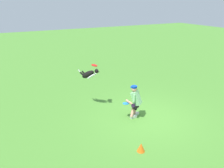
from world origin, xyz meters
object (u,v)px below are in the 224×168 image
at_px(frisbee_held, 126,103).
at_px(frisbee_flying, 94,65).
at_px(person, 135,100).
at_px(training_cone, 141,147).
at_px(dog, 89,74).

bearing_deg(frisbee_held, frisbee_flying, -69.35).
height_order(person, frisbee_held, person).
bearing_deg(person, training_cone, 114.05).
xyz_separation_m(dog, training_cone, (-0.09, 3.81, -1.30)).
xyz_separation_m(person, frisbee_held, (0.37, -0.09, -0.09)).
bearing_deg(frisbee_flying, frisbee_held, 110.65).
height_order(frisbee_flying, frisbee_held, frisbee_flying).
distance_m(frisbee_held, training_cone, 2.26).
bearing_deg(training_cone, frisbee_held, -108.66).
xyz_separation_m(person, frisbee_flying, (0.97, -1.68, 1.14)).
xyz_separation_m(frisbee_flying, training_cone, (0.11, 3.68, -1.70)).
xyz_separation_m(frisbee_held, training_cone, (0.71, 2.09, -0.47)).
relative_size(person, training_cone, 4.60).
distance_m(person, frisbee_held, 0.40).
xyz_separation_m(dog, frisbee_flying, (-0.20, 0.14, 0.40)).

